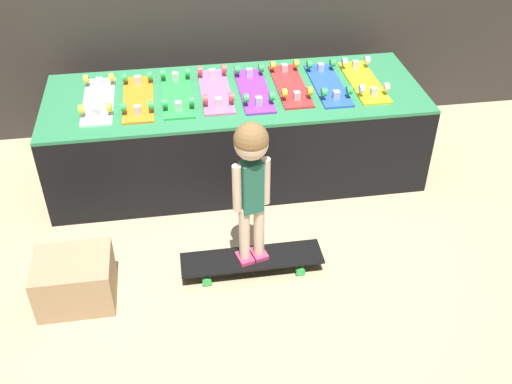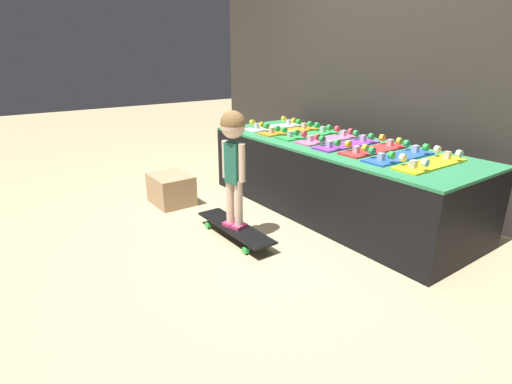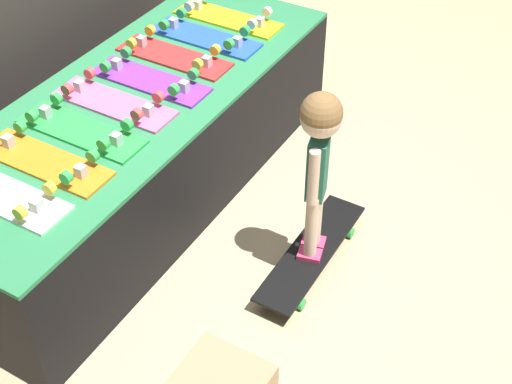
# 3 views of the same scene
# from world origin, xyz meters

# --- Properties ---
(ground_plane) EXTENTS (16.00, 16.00, 0.00)m
(ground_plane) POSITION_xyz_m (0.00, 0.00, 0.00)
(ground_plane) COLOR tan
(display_rack) EXTENTS (2.39, 0.87, 0.60)m
(display_rack) POSITION_xyz_m (0.00, 0.54, 0.30)
(display_rack) COLOR black
(display_rack) RESTS_ON ground_plane
(skateboard_white_on_rack) EXTENTS (0.19, 0.60, 0.09)m
(skateboard_white_on_rack) POSITION_xyz_m (-0.84, 0.54, 0.62)
(skateboard_white_on_rack) COLOR white
(skateboard_white_on_rack) RESTS_ON display_rack
(skateboard_orange_on_rack) EXTENTS (0.19, 0.60, 0.09)m
(skateboard_orange_on_rack) POSITION_xyz_m (-0.60, 0.53, 0.62)
(skateboard_orange_on_rack) COLOR orange
(skateboard_orange_on_rack) RESTS_ON display_rack
(skateboard_green_on_rack) EXTENTS (0.19, 0.60, 0.09)m
(skateboard_green_on_rack) POSITION_xyz_m (-0.36, 0.54, 0.62)
(skateboard_green_on_rack) COLOR green
(skateboard_green_on_rack) RESTS_ON display_rack
(skateboard_pink_on_rack) EXTENTS (0.19, 0.60, 0.09)m
(skateboard_pink_on_rack) POSITION_xyz_m (-0.12, 0.55, 0.62)
(skateboard_pink_on_rack) COLOR pink
(skateboard_pink_on_rack) RESTS_ON display_rack
(skateboard_purple_on_rack) EXTENTS (0.19, 0.60, 0.09)m
(skateboard_purple_on_rack) POSITION_xyz_m (0.12, 0.53, 0.62)
(skateboard_purple_on_rack) COLOR purple
(skateboard_purple_on_rack) RESTS_ON display_rack
(skateboard_red_on_rack) EXTENTS (0.19, 0.60, 0.09)m
(skateboard_red_on_rack) POSITION_xyz_m (0.36, 0.56, 0.62)
(skateboard_red_on_rack) COLOR red
(skateboard_red_on_rack) RESTS_ON display_rack
(skateboard_blue_on_rack) EXTENTS (0.19, 0.60, 0.09)m
(skateboard_blue_on_rack) POSITION_xyz_m (0.60, 0.53, 0.62)
(skateboard_blue_on_rack) COLOR blue
(skateboard_blue_on_rack) RESTS_ON display_rack
(skateboard_yellow_on_rack) EXTENTS (0.19, 0.60, 0.09)m
(skateboard_yellow_on_rack) POSITION_xyz_m (0.84, 0.54, 0.62)
(skateboard_yellow_on_rack) COLOR yellow
(skateboard_yellow_on_rack) RESTS_ON display_rack
(skateboard_on_floor) EXTENTS (0.79, 0.19, 0.09)m
(skateboard_on_floor) POSITION_xyz_m (-0.04, -0.45, 0.07)
(skateboard_on_floor) COLOR black
(skateboard_on_floor) RESTS_ON ground_plane
(child) EXTENTS (0.20, 0.17, 0.85)m
(child) POSITION_xyz_m (-0.04, -0.45, 0.69)
(child) COLOR #E03D6B
(child) RESTS_ON skateboard_on_floor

